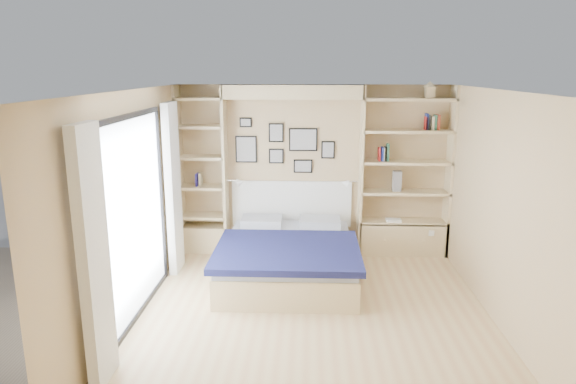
{
  "coord_description": "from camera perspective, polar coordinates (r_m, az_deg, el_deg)",
  "views": [
    {
      "loc": [
        -0.06,
        -5.33,
        2.72
      ],
      "look_at": [
        -0.32,
        0.9,
        1.22
      ],
      "focal_mm": 32.0,
      "sensor_mm": 36.0,
      "label": 1
    }
  ],
  "objects": [
    {
      "name": "bed",
      "position": [
        6.89,
        0.06,
        -7.16
      ],
      "size": [
        1.81,
        2.25,
        1.07
      ],
      "color": "beige",
      "rests_on": "ground"
    },
    {
      "name": "shelf_decor",
      "position": [
        7.57,
        11.89,
        5.64
      ],
      "size": [
        3.52,
        0.23,
        2.03
      ],
      "color": "#A51E1E",
      "rests_on": "ground"
    },
    {
      "name": "room_shell",
      "position": [
        7.05,
        -0.33,
        0.07
      ],
      "size": [
        4.5,
        4.5,
        4.5
      ],
      "color": "tan",
      "rests_on": "ground"
    },
    {
      "name": "reading_lamps",
      "position": [
        7.51,
        0.5,
        1.09
      ],
      "size": [
        1.92,
        0.12,
        0.15
      ],
      "color": "silver",
      "rests_on": "ground"
    },
    {
      "name": "photo_gallery",
      "position": [
        7.64,
        -0.58,
        5.15
      ],
      "size": [
        1.48,
        0.02,
        0.82
      ],
      "color": "black",
      "rests_on": "ground"
    },
    {
      "name": "ground",
      "position": [
        5.98,
        2.77,
        -13.51
      ],
      "size": [
        4.5,
        4.5,
        0.0
      ],
      "primitive_type": "plane",
      "color": "#D2B57D",
      "rests_on": "ground"
    },
    {
      "name": "deck_chair",
      "position": [
        7.45,
        -23.16,
        -5.57
      ],
      "size": [
        0.71,
        0.97,
        0.88
      ],
      "rotation": [
        0.0,
        0.0,
        0.24
      ],
      "color": "tan",
      "rests_on": "ground"
    },
    {
      "name": "deck",
      "position": [
        6.95,
        -29.1,
        -11.3
      ],
      "size": [
        3.2,
        4.0,
        0.05
      ],
      "primitive_type": "cube",
      "color": "#776858",
      "rests_on": "ground"
    }
  ]
}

